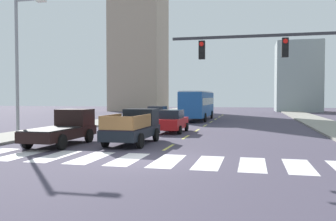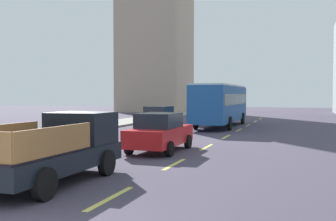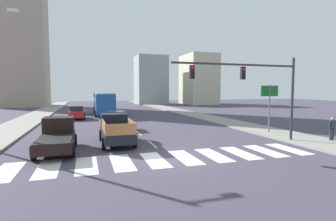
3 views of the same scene
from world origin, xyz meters
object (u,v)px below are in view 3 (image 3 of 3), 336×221
(direction_sign_green, at_px, (269,98))
(pedestrian_waiting, at_px, (332,127))
(sedan_far, at_px, (116,120))
(city_bus, at_px, (104,102))
(pickup_dark, at_px, (57,136))
(pickup_stakebed, at_px, (116,130))
(sedan_near_left, at_px, (77,112))
(traffic_signal_gantry, at_px, (257,83))

(direction_sign_green, relative_size, pedestrian_waiting, 2.56)
(sedan_far, bearing_deg, city_bus, 88.28)
(pickup_dark, bearing_deg, direction_sign_green, 5.48)
(pickup_dark, bearing_deg, pickup_stakebed, 21.10)
(pickup_stakebed, xyz_separation_m, sedan_near_left, (-3.12, 16.89, -0.08))
(pickup_dark, height_order, direction_sign_green, direction_sign_green)
(traffic_signal_gantry, bearing_deg, pickup_stakebed, 160.10)
(sedan_near_left, xyz_separation_m, pedestrian_waiting, (17.88, -21.29, 0.26))
(city_bus, xyz_separation_m, sedan_far, (0.20, -14.54, -1.09))
(pickup_stakebed, height_order, city_bus, city_bus)
(city_bus, bearing_deg, pickup_stakebed, -90.62)
(sedan_far, height_order, direction_sign_green, direction_sign_green)
(pedestrian_waiting, bearing_deg, pickup_dark, -151.41)
(direction_sign_green, height_order, pedestrian_waiting, direction_sign_green)
(pedestrian_waiting, bearing_deg, sedan_far, 179.63)
(pickup_stakebed, xyz_separation_m, pedestrian_waiting, (14.76, -4.40, 0.18))
(pickup_dark, bearing_deg, sedan_far, 61.62)
(pickup_stakebed, distance_m, pedestrian_waiting, 15.41)
(pickup_stakebed, bearing_deg, pedestrian_waiting, -18.42)
(sedan_near_left, xyz_separation_m, direction_sign_green, (16.06, -16.79, 2.17))
(pickup_stakebed, xyz_separation_m, direction_sign_green, (12.94, 0.11, 2.10))
(sedan_near_left, bearing_deg, traffic_signal_gantry, -59.25)
(pickup_stakebed, bearing_deg, pickup_dark, -161.01)
(pickup_dark, relative_size, traffic_signal_gantry, 0.56)
(pickup_stakebed, bearing_deg, sedan_near_left, 98.62)
(pickup_stakebed, distance_m, direction_sign_green, 13.11)
(sedan_far, bearing_deg, direction_sign_green, -30.65)
(sedan_near_left, xyz_separation_m, traffic_signal_gantry, (12.32, -20.23, 3.35))
(sedan_near_left, bearing_deg, city_bus, 49.32)
(sedan_near_left, relative_size, traffic_signal_gantry, 0.48)
(traffic_signal_gantry, bearing_deg, pickup_dark, 171.52)
(city_bus, xyz_separation_m, sedan_near_left, (-3.62, -4.30, -1.09))
(direction_sign_green, bearing_deg, city_bus, 120.54)
(sedan_far, bearing_deg, pickup_dark, -121.17)
(pickup_dark, relative_size, sedan_near_left, 1.18)
(traffic_signal_gantry, bearing_deg, sedan_near_left, 121.34)
(sedan_far, xyz_separation_m, traffic_signal_gantry, (8.49, -9.98, 3.35))
(pickup_stakebed, relative_size, pedestrian_waiting, 3.17)
(pickup_dark, bearing_deg, traffic_signal_gantry, -8.20)
(city_bus, distance_m, direction_sign_green, 24.51)
(pickup_dark, height_order, traffic_signal_gantry, traffic_signal_gantry)
(pickup_stakebed, relative_size, sedan_near_left, 1.18)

